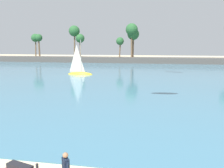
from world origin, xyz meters
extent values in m
cube|color=teal|center=(0.00, 60.02, 0.03)|extent=(220.00, 105.71, 0.06)
cube|color=#514C47|center=(0.00, 72.87, 0.90)|extent=(106.97, 6.00, 1.80)
cylinder|color=brown|center=(-33.97, 73.57, 4.95)|extent=(0.60, 0.63, 6.30)
sphere|color=#285B2D|center=(-33.97, 73.57, 8.09)|extent=(2.49, 2.49, 2.49)
cylinder|color=brown|center=(-35.34, 73.79, 4.93)|extent=(0.52, 0.73, 6.27)
sphere|color=#285B2D|center=(-35.34, 73.79, 8.05)|extent=(2.75, 2.75, 2.75)
cylinder|color=brown|center=(-2.22, 72.88, 6.10)|extent=(0.81, 0.96, 8.64)
sphere|color=#285B2D|center=(-2.22, 72.88, 10.41)|extent=(3.79, 3.79, 3.79)
cylinder|color=brown|center=(-1.83, 74.04, 5.43)|extent=(0.66, 0.58, 7.27)
sphere|color=#285B2D|center=(-1.83, 74.04, 9.06)|extent=(3.75, 3.75, 3.75)
cylinder|color=brown|center=(-19.21, 73.30, 4.79)|extent=(0.59, 0.84, 6.02)
sphere|color=#285B2D|center=(-19.21, 73.30, 7.79)|extent=(2.89, 2.89, 2.89)
cylinder|color=brown|center=(-21.30, 73.71, 6.00)|extent=(0.80, 0.71, 8.42)
sphere|color=#285B2D|center=(-21.30, 73.71, 10.20)|extent=(3.59, 3.59, 3.59)
cylinder|color=brown|center=(-5.88, 72.71, 4.32)|extent=(0.64, 0.62, 5.06)
sphere|color=#285B2D|center=(-5.88, 72.71, 6.84)|extent=(2.46, 2.46, 2.46)
cube|color=black|center=(0.18, 5.04, 0.94)|extent=(1.16, 0.66, 0.20)
cube|color=#141E33|center=(2.04, 5.09, 1.15)|extent=(0.37, 0.39, 0.58)
sphere|color=#9E7051|center=(2.04, 5.09, 1.56)|extent=(0.21, 0.21, 0.21)
cylinder|color=#141E33|center=(1.90, 5.27, 1.11)|extent=(0.09, 0.09, 0.50)
ellipsoid|color=yellow|center=(-8.84, 40.57, 0.06)|extent=(4.89, 1.58, 0.97)
cylinder|color=gray|center=(-8.60, 40.57, 3.58)|extent=(0.15, 0.15, 6.06)
pyramid|color=silver|center=(-9.42, 40.59, 3.12)|extent=(2.19, 0.20, 5.16)
camera|label=1|loc=(5.21, -2.72, 5.59)|focal=38.06mm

